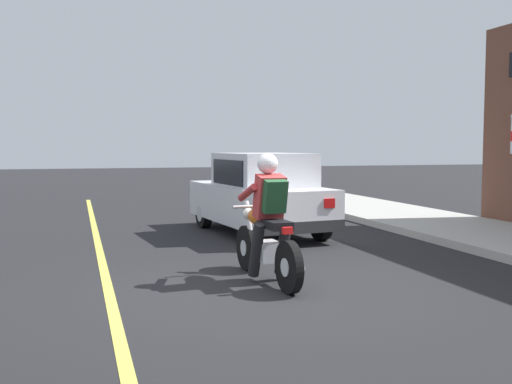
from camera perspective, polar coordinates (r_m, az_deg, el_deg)
name	(u,v)px	position (r m, az deg, el deg)	size (l,w,h in m)	color
ground_plane	(267,290)	(7.18, 1.04, -9.35)	(80.00, 80.00, 0.00)	black
sidewalk_curb	(474,232)	(12.18, 20.09, -3.58)	(2.60, 22.00, 0.14)	#ADAAA3
lane_stripe	(100,254)	(9.80, -14.61, -5.75)	(0.12, 19.80, 0.01)	#D1C64C
motorcycle_with_rider	(267,228)	(7.53, 1.06, -3.46)	(0.59, 2.02, 1.62)	black
car_hatchback	(260,195)	(11.56, 0.34, -0.26)	(2.05, 3.94, 1.57)	black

